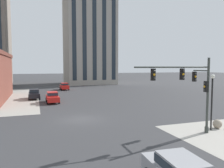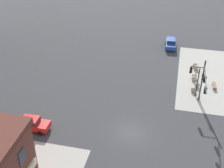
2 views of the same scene
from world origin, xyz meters
TOP-DOWN VIEW (x-y plane):
  - ground_plane at (0.00, 0.00)m, footprint 320.00×320.00m
  - traffic_signal_main at (7.77, -7.98)m, footprint 6.91×2.09m
  - bollard_sphere_curb_a at (11.02, -7.42)m, footprint 0.80×0.80m
  - bollard_sphere_curb_b at (12.36, -7.96)m, footprint 0.80×0.80m
  - bollard_sphere_curb_c at (14.27, -7.51)m, footprint 0.80×0.80m
  - bollard_sphere_curb_d at (15.08, -7.57)m, footprint 0.80×0.80m
  - bollard_sphere_curb_e at (17.80, -7.81)m, footprint 0.80×0.80m
  - bollard_sphere_curb_f at (18.68, -7.66)m, footprint 0.80×0.80m
  - bench_near_signal at (12.93, -10.49)m, footprint 1.81×0.52m
  - street_lamp_corner_near at (10.00, -7.73)m, footprint 0.36×0.36m
  - car_cross_eastbound at (-2.02, 12.19)m, footprint 1.94×4.43m
  - car_cross_westbound at (25.62, -3.13)m, footprint 4.52×2.13m

SIDE VIEW (x-z plane):
  - ground_plane at x=0.00m, z-range 0.00..0.00m
  - bench_near_signal at x=12.93m, z-range 0.08..0.57m
  - bollard_sphere_curb_a at x=11.02m, z-range 0.00..0.80m
  - bollard_sphere_curb_b at x=12.36m, z-range 0.00..0.80m
  - bollard_sphere_curb_c at x=14.27m, z-range 0.00..0.80m
  - bollard_sphere_curb_d at x=15.08m, z-range 0.00..0.80m
  - bollard_sphere_curb_e at x=17.80m, z-range 0.00..0.80m
  - bollard_sphere_curb_f at x=18.68m, z-range 0.00..0.80m
  - car_cross_eastbound at x=-2.02m, z-range 0.08..1.76m
  - car_cross_westbound at x=25.62m, z-range 0.08..1.76m
  - street_lamp_corner_near at x=10.00m, z-range 0.66..5.57m
  - traffic_signal_main at x=7.77m, z-range 0.84..7.15m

